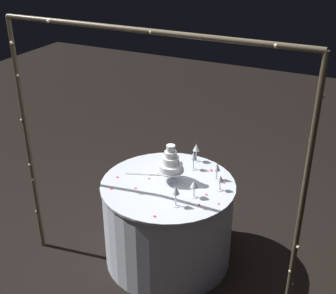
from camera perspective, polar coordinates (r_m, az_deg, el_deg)
ground_plane at (r=4.14m, az=-0.00°, el=-13.69°), size 12.00×12.00×0.00m
decorative_arch at (r=3.11m, az=-2.95°, el=2.27°), size 2.28×0.06×2.09m
main_table at (r=3.91m, az=-0.00°, el=-9.43°), size 1.11×1.11×0.76m
tiered_cake at (r=3.65m, az=0.34°, el=-2.09°), size 0.22×0.22×0.33m
wine_glass_0 at (r=3.85m, az=3.27°, el=-1.22°), size 0.06×0.06×0.17m
wine_glass_1 at (r=3.47m, az=3.34°, el=-4.80°), size 0.06×0.06×0.15m
wine_glass_2 at (r=3.36m, az=1.00°, el=-5.66°), size 0.06×0.06×0.17m
wine_glass_3 at (r=3.98m, az=3.62°, el=-0.16°), size 0.06×0.06×0.17m
wine_glass_4 at (r=3.59m, az=6.64°, el=-4.12°), size 0.06×0.06×0.13m
wine_glass_5 at (r=3.72m, az=6.23°, el=-2.63°), size 0.06×0.06×0.16m
cake_knife at (r=3.83m, az=-2.99°, el=-3.45°), size 0.28×0.12×0.01m
rose_petal_0 at (r=3.90m, az=5.51°, el=-2.95°), size 0.04×0.04×0.00m
rose_petal_1 at (r=3.64m, az=-4.11°, el=-5.22°), size 0.03×0.03×0.00m
rose_petal_2 at (r=3.90m, az=-0.06°, el=-2.78°), size 0.04×0.05×0.00m
rose_petal_3 at (r=3.73m, az=7.10°, el=-4.56°), size 0.03×0.03×0.00m
rose_petal_4 at (r=3.80m, az=-6.44°, el=-3.82°), size 0.03×0.03×0.00m
rose_petal_5 at (r=3.85m, az=1.44°, el=-3.26°), size 0.04×0.04×0.00m
rose_petal_6 at (r=3.44m, az=3.94°, el=-7.34°), size 0.03×0.04×0.00m
rose_petal_7 at (r=3.57m, az=4.88°, el=-6.02°), size 0.03×0.03×0.00m
rose_petal_8 at (r=3.65m, az=-7.15°, el=-5.27°), size 0.04×0.04×0.00m
rose_petal_9 at (r=3.77m, az=-2.37°, el=-4.00°), size 0.02×0.03×0.00m
rose_petal_10 at (r=3.31m, az=-1.70°, el=-8.79°), size 0.03×0.03×0.00m
rose_petal_11 at (r=3.47m, az=6.44°, el=-7.17°), size 0.03×0.03×0.00m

